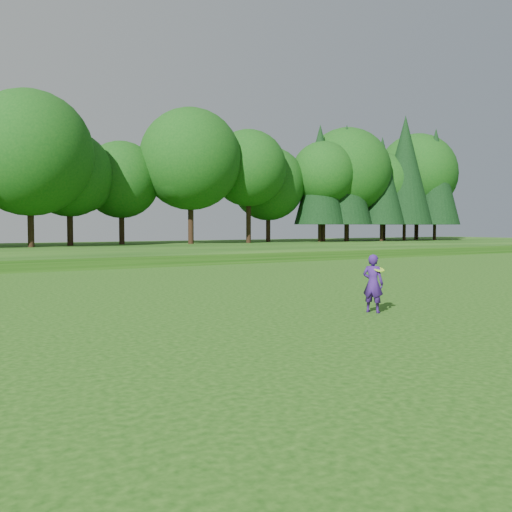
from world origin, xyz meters
TOP-DOWN VIEW (x-y plane):
  - ground at (0.00, 0.00)m, footprint 140.00×140.00m
  - berm at (0.00, 34.00)m, footprint 130.00×30.00m
  - walking_path at (0.00, 20.00)m, footprint 130.00×1.60m
  - treeline at (0.00, 38.00)m, footprint 104.00×7.00m
  - woman at (2.49, 1.04)m, footprint 0.55×0.65m

SIDE VIEW (x-z plane):
  - ground at x=0.00m, z-range 0.00..0.00m
  - walking_path at x=0.00m, z-range 0.00..0.04m
  - berm at x=0.00m, z-range 0.00..0.60m
  - woman at x=2.49m, z-range 0.00..1.50m
  - treeline at x=0.00m, z-range 0.60..15.60m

